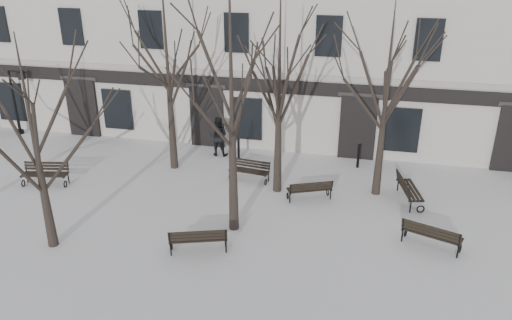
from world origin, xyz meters
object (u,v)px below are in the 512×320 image
(tree_1, at_px, (30,121))
(bench_3, at_px, (250,170))
(bench_5, at_px, (408,189))
(lamp_post, at_px, (18,97))
(bench_0, at_px, (45,173))
(tree_2, at_px, (231,62))
(bench_4, at_px, (310,189))
(bench_1, at_px, (198,238))
(bench_2, at_px, (432,234))

(tree_1, distance_m, bench_3, 8.79)
(bench_5, bearing_deg, lamp_post, 67.82)
(bench_0, bearing_deg, tree_2, -21.69)
(tree_1, xyz_separation_m, bench_0, (-2.86, 3.93, -3.73))
(bench_0, bearing_deg, bench_3, 5.15)
(tree_1, bearing_deg, lamp_post, 130.13)
(tree_1, relative_size, bench_4, 3.86)
(bench_5, bearing_deg, bench_3, 73.00)
(tree_1, distance_m, bench_1, 6.04)
(bench_2, bearing_deg, bench_4, -9.73)
(tree_1, height_order, bench_2, tree_1)
(bench_3, bearing_deg, tree_1, -121.72)
(bench_2, bearing_deg, lamp_post, 2.00)
(bench_3, relative_size, bench_4, 0.97)
(tree_2, height_order, lamp_post, tree_2)
(tree_1, distance_m, bench_4, 9.85)
(bench_0, xyz_separation_m, bench_1, (7.57, -3.28, 0.00))
(bench_4, bearing_deg, bench_1, 31.82)
(bench_0, height_order, bench_5, bench_5)
(bench_1, distance_m, bench_2, 7.35)
(tree_2, distance_m, bench_0, 9.91)
(bench_0, relative_size, bench_5, 0.96)
(bench_0, relative_size, bench_2, 0.98)
(bench_0, distance_m, lamp_post, 6.97)
(bench_1, bearing_deg, bench_2, 176.24)
(bench_1, xyz_separation_m, bench_3, (0.33, 5.50, -0.04))
(tree_1, bearing_deg, bench_1, 7.82)
(bench_0, bearing_deg, bench_5, -3.65)
(bench_3, bearing_deg, bench_0, -156.70)
(tree_1, bearing_deg, bench_0, 126.10)
(tree_2, distance_m, bench_1, 5.50)
(bench_0, height_order, lamp_post, lamp_post)
(bench_4, bearing_deg, bench_3, -48.61)
(bench_5, bearing_deg, tree_2, 107.44)
(bench_1, distance_m, bench_5, 8.23)
(bench_0, relative_size, bench_4, 1.08)
(bench_2, bearing_deg, bench_5, -59.52)
(tree_2, height_order, bench_2, tree_2)
(bench_5, height_order, lamp_post, lamp_post)
(bench_4, bearing_deg, tree_2, 25.86)
(tree_1, distance_m, bench_5, 13.12)
(bench_3, distance_m, lamp_post, 12.94)
(tree_1, height_order, lamp_post, tree_1)
(tree_1, xyz_separation_m, bench_2, (11.82, 2.50, -3.72))
(bench_2, distance_m, lamp_post, 20.41)
(tree_2, distance_m, bench_3, 6.52)
(bench_5, relative_size, lamp_post, 0.57)
(bench_0, xyz_separation_m, lamp_post, (-4.64, 4.98, 1.48))
(bench_3, height_order, bench_5, bench_5)
(tree_2, distance_m, lamp_post, 14.98)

